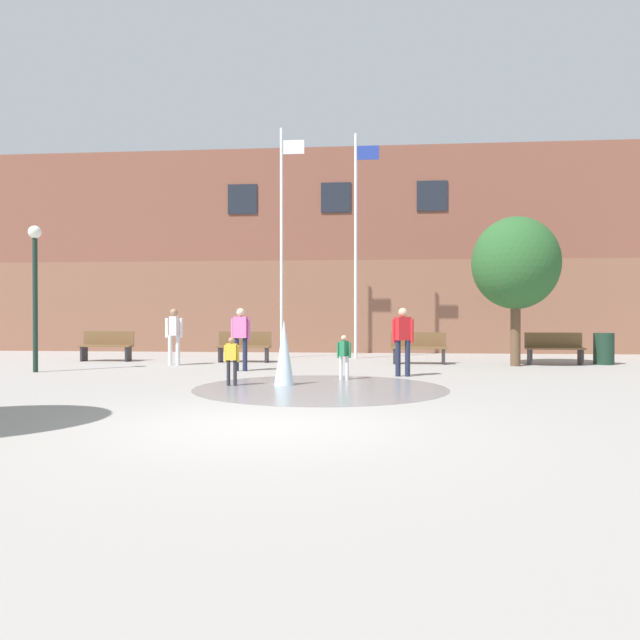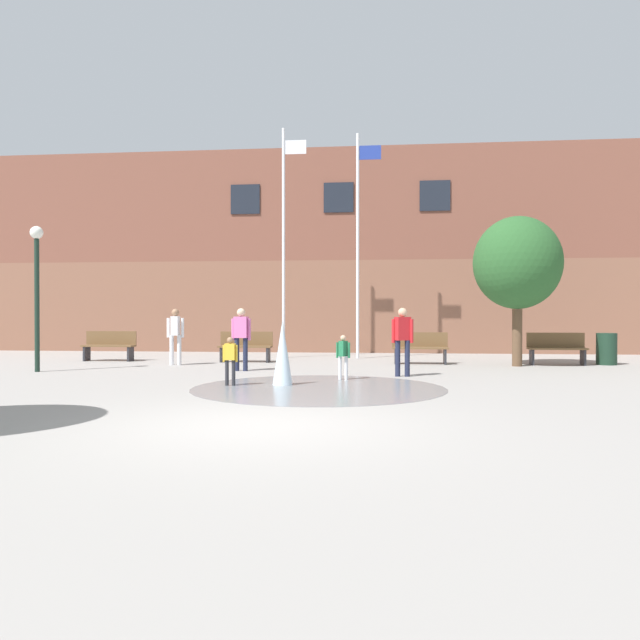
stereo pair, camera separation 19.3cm
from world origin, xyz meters
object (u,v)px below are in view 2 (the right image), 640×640
at_px(adult_in_red, 175,332).
at_px(flagpole_right, 359,239).
at_px(park_bench_under_left_flagpole, 246,346).
at_px(teen_by_trashcan, 403,336).
at_px(lamp_post_left_lane, 37,276).
at_px(park_bench_far_left, 109,345).
at_px(child_with_pink_shirt, 343,354).
at_px(trash_can, 607,349).
at_px(park_bench_far_right, 557,348).
at_px(park_bench_near_trashcan, 420,347).
at_px(street_tree_near_building, 517,263).
at_px(child_running, 230,357).
at_px(flagpole_left, 284,236).
at_px(adult_near_bench, 241,334).

bearing_deg(adult_in_red, flagpole_right, 116.30).
relative_size(park_bench_under_left_flagpole, teen_by_trashcan, 1.01).
bearing_deg(adult_in_red, lamp_post_left_lane, -55.94).
distance_m(park_bench_far_left, child_with_pink_shirt, 8.83).
relative_size(adult_in_red, child_with_pink_shirt, 1.61).
bearing_deg(trash_can, park_bench_far_right, -171.19).
height_order(park_bench_far_left, park_bench_near_trashcan, same).
bearing_deg(street_tree_near_building, park_bench_under_left_flagpole, 175.09).
relative_size(adult_in_red, street_tree_near_building, 0.38).
xyz_separation_m(park_bench_far_right, lamp_post_left_lane, (-13.49, -3.46, 1.92)).
bearing_deg(adult_in_red, street_tree_near_building, 87.87).
bearing_deg(park_bench_near_trashcan, park_bench_under_left_flagpole, 177.88).
xyz_separation_m(teen_by_trashcan, child_running, (-3.52, -2.21, -0.35)).
relative_size(park_bench_under_left_flagpole, child_running, 1.62).
bearing_deg(flagpole_right, adult_in_red, -147.96).
distance_m(park_bench_near_trashcan, flagpole_left, 5.92).
bearing_deg(adult_near_bench, park_bench_under_left_flagpole, -73.68).
height_order(lamp_post_left_lane, street_tree_near_building, street_tree_near_building).
bearing_deg(street_tree_near_building, teen_by_trashcan, -135.92).
height_order(park_bench_far_right, flagpole_right, flagpole_right).
relative_size(park_bench_near_trashcan, teen_by_trashcan, 1.01).
relative_size(child_with_pink_shirt, child_running, 1.00).
distance_m(teen_by_trashcan, child_with_pink_shirt, 1.61).
relative_size(park_bench_under_left_flagpole, flagpole_left, 0.21).
xyz_separation_m(park_bench_near_trashcan, adult_near_bench, (-4.64, -2.63, 0.45)).
xyz_separation_m(child_running, flagpole_left, (-0.17, 7.88, 3.42)).
bearing_deg(lamp_post_left_lane, teen_by_trashcan, -1.37).
xyz_separation_m(teen_by_trashcan, trash_can, (5.86, 3.90, -0.48)).
bearing_deg(lamp_post_left_lane, child_with_pink_shirt, -7.88).
height_order(adult_in_red, child_running, adult_in_red).
relative_size(teen_by_trashcan, trash_can, 1.77).
height_order(park_bench_under_left_flagpole, adult_in_red, adult_in_red).
relative_size(flagpole_left, lamp_post_left_lane, 2.06).
relative_size(flagpole_left, flagpole_right, 1.03).
height_order(adult_near_bench, flagpole_right, flagpole_right).
bearing_deg(trash_can, adult_in_red, -173.56).
height_order(park_bench_under_left_flagpole, street_tree_near_building, street_tree_near_building).
bearing_deg(flagpole_right, adult_near_bench, -120.64).
height_order(park_bench_far_right, adult_in_red, adult_in_red).
relative_size(adult_near_bench, flagpole_left, 0.21).
xyz_separation_m(park_bench_under_left_flagpole, trash_can, (10.42, 0.10, -0.03)).
relative_size(teen_by_trashcan, flagpole_right, 0.22).
xyz_separation_m(child_running, lamp_post_left_lane, (-5.54, 2.42, 1.82)).
xyz_separation_m(park_bench_far_left, park_bench_near_trashcan, (9.42, -0.20, 0.00)).
bearing_deg(teen_by_trashcan, child_running, -177.37).
relative_size(park_bench_near_trashcan, child_running, 1.62).
distance_m(adult_in_red, child_running, 5.49).
height_order(adult_in_red, street_tree_near_building, street_tree_near_building).
bearing_deg(adult_near_bench, teen_by_trashcan, 172.22).
bearing_deg(park_bench_under_left_flagpole, child_running, -80.15).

